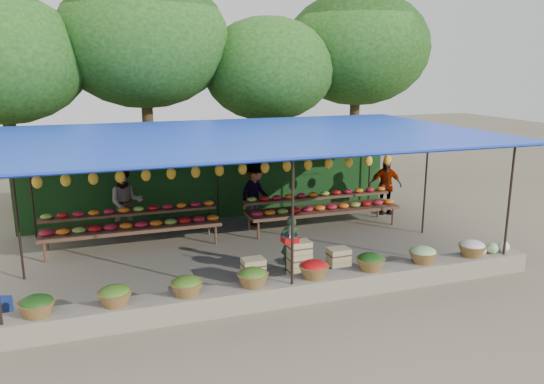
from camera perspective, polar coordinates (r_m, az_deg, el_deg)
name	(u,v)px	position (r m, az deg, el deg)	size (l,w,h in m)	color
ground	(247,253)	(12.54, -2.65, -6.58)	(60.00, 60.00, 0.00)	#675F4C
stone_curb	(289,291)	(10.05, 1.84, -10.59)	(10.60, 0.55, 0.40)	slate
stall_canopy	(245,139)	(11.95, -2.87, 5.69)	(10.80, 6.60, 2.82)	black
produce_baskets	(284,273)	(9.87, 1.31, -8.73)	(8.98, 0.58, 0.34)	brown
netting_backdrop	(216,175)	(15.15, -6.07, 1.78)	(10.60, 0.06, 2.50)	#184318
tree_row	(208,53)	(17.82, -6.93, 14.66)	(16.51, 5.50, 7.12)	#3C2C16
fruit_table_left	(132,223)	(13.22, -14.80, -3.20)	(4.21, 0.95, 0.93)	#472C1C
fruit_table_right	(322,205)	(14.41, 5.40, -1.44)	(4.21, 0.95, 0.93)	#472C1C
crate_counter	(298,262)	(11.11, 2.82, -7.57)	(2.36, 0.35, 0.77)	tan
weighing_scale	(290,238)	(10.86, 1.94, -5.00)	(0.34, 0.34, 0.36)	red
vendor_seated	(291,243)	(11.34, 2.03, -5.55)	(0.44, 0.29, 1.20)	#1B3B22
customer_left	(126,203)	(14.03, -15.43, -1.11)	(0.86, 0.67, 1.77)	slate
customer_mid	(255,194)	(14.50, -1.82, -0.18)	(1.14, 0.65, 1.76)	slate
customer_right	(385,186)	(15.98, 12.08, 0.67)	(0.99, 0.41, 1.68)	slate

